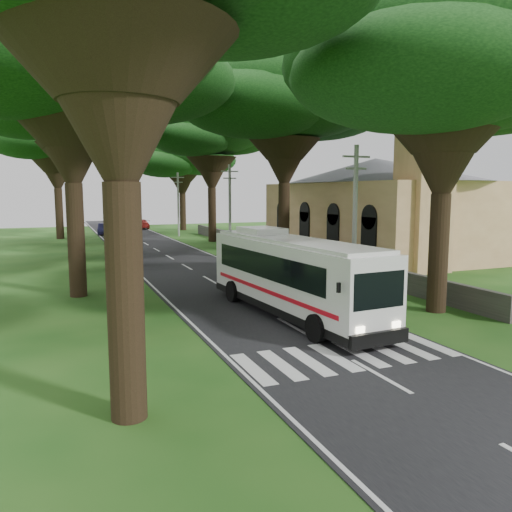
{
  "coord_description": "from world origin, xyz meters",
  "views": [
    {
      "loc": [
        -8.99,
        -16.18,
        5.61
      ],
      "look_at": [
        0.89,
        8.34,
        2.2
      ],
      "focal_mm": 35.0,
      "sensor_mm": 36.0,
      "label": 1
    }
  ],
  "objects_px": {
    "coach_bus": "(291,274)",
    "distant_car_b": "(105,229)",
    "pedestrian": "(82,277)",
    "distant_car_a": "(124,243)",
    "church": "(376,200)",
    "distant_car_c": "(140,224)",
    "pole_mid": "(230,208)",
    "pole_far": "(178,203)",
    "pole_near": "(355,219)"
  },
  "relations": [
    {
      "from": "distant_car_b",
      "to": "pole_far",
      "type": "bearing_deg",
      "value": -27.86
    },
    {
      "from": "distant_car_b",
      "to": "distant_car_c",
      "type": "relative_size",
      "value": 0.88
    },
    {
      "from": "distant_car_a",
      "to": "distant_car_c",
      "type": "height_order",
      "value": "distant_car_c"
    },
    {
      "from": "pole_near",
      "to": "church",
      "type": "bearing_deg",
      "value": 51.5
    },
    {
      "from": "church",
      "to": "coach_bus",
      "type": "distance_m",
      "value": 24.75
    },
    {
      "from": "pedestrian",
      "to": "church",
      "type": "bearing_deg",
      "value": -77.04
    },
    {
      "from": "church",
      "to": "distant_car_a",
      "type": "distance_m",
      "value": 24.24
    },
    {
      "from": "pole_far",
      "to": "distant_car_b",
      "type": "bearing_deg",
      "value": 143.81
    },
    {
      "from": "coach_bus",
      "to": "distant_car_b",
      "type": "xyz_separation_m",
      "value": [
        -3.8,
        48.34,
        -1.15
      ]
    },
    {
      "from": "coach_bus",
      "to": "distant_car_c",
      "type": "xyz_separation_m",
      "value": [
        2.2,
        56.75,
        -1.15
      ]
    },
    {
      "from": "pole_mid",
      "to": "distant_car_b",
      "type": "distance_m",
      "value": 27.77
    },
    {
      "from": "church",
      "to": "coach_bus",
      "type": "relative_size",
      "value": 1.98
    },
    {
      "from": "distant_car_c",
      "to": "pedestrian",
      "type": "relative_size",
      "value": 2.79
    },
    {
      "from": "pole_far",
      "to": "coach_bus",
      "type": "relative_size",
      "value": 0.66
    },
    {
      "from": "church",
      "to": "pole_mid",
      "type": "bearing_deg",
      "value": 160.19
    },
    {
      "from": "pole_far",
      "to": "coach_bus",
      "type": "bearing_deg",
      "value": -96.37
    },
    {
      "from": "coach_bus",
      "to": "pole_mid",
      "type": "bearing_deg",
      "value": 73.67
    },
    {
      "from": "pole_far",
      "to": "distant_car_a",
      "type": "relative_size",
      "value": 2.24
    },
    {
      "from": "coach_bus",
      "to": "distant_car_b",
      "type": "bearing_deg",
      "value": 90.17
    },
    {
      "from": "coach_bus",
      "to": "distant_car_a",
      "type": "distance_m",
      "value": 29.73
    },
    {
      "from": "church",
      "to": "distant_car_a",
      "type": "xyz_separation_m",
      "value": [
        -20.73,
        11.81,
        -4.27
      ]
    },
    {
      "from": "distant_car_a",
      "to": "pole_near",
      "type": "bearing_deg",
      "value": 114.4
    },
    {
      "from": "pole_mid",
      "to": "pedestrian",
      "type": "height_order",
      "value": "pole_mid"
    },
    {
      "from": "pole_near",
      "to": "distant_car_c",
      "type": "height_order",
      "value": "pole_near"
    },
    {
      "from": "pole_near",
      "to": "distant_car_a",
      "type": "bearing_deg",
      "value": 107.01
    },
    {
      "from": "coach_bus",
      "to": "church",
      "type": "bearing_deg",
      "value": 41.66
    },
    {
      "from": "pole_mid",
      "to": "distant_car_a",
      "type": "relative_size",
      "value": 2.24
    },
    {
      "from": "church",
      "to": "pole_near",
      "type": "relative_size",
      "value": 3.0
    },
    {
      "from": "church",
      "to": "distant_car_c",
      "type": "xyz_separation_m",
      "value": [
        -14.86,
        39.09,
        -4.16
      ]
    },
    {
      "from": "coach_bus",
      "to": "distant_car_a",
      "type": "relative_size",
      "value": 3.41
    },
    {
      "from": "pole_far",
      "to": "distant_car_b",
      "type": "relative_size",
      "value": 1.83
    },
    {
      "from": "distant_car_a",
      "to": "pedestrian",
      "type": "relative_size",
      "value": 2.0
    },
    {
      "from": "distant_car_b",
      "to": "distant_car_c",
      "type": "xyz_separation_m",
      "value": [
        6.0,
        8.42,
        0.0
      ]
    },
    {
      "from": "coach_bus",
      "to": "pedestrian",
      "type": "distance_m",
      "value": 12.48
    },
    {
      "from": "coach_bus",
      "to": "distant_car_b",
      "type": "relative_size",
      "value": 2.78
    },
    {
      "from": "pedestrian",
      "to": "distant_car_a",
      "type": "bearing_deg",
      "value": -19.05
    },
    {
      "from": "pole_near",
      "to": "distant_car_a",
      "type": "xyz_separation_m",
      "value": [
        -8.37,
        27.36,
        -3.54
      ]
    },
    {
      "from": "coach_bus",
      "to": "pole_far",
      "type": "bearing_deg",
      "value": 79.3
    },
    {
      "from": "pole_near",
      "to": "pole_far",
      "type": "height_order",
      "value": "same"
    },
    {
      "from": "pole_mid",
      "to": "distant_car_b",
      "type": "xyz_separation_m",
      "value": [
        -8.5,
        26.22,
        -3.43
      ]
    },
    {
      "from": "pole_far",
      "to": "coach_bus",
      "type": "height_order",
      "value": "pole_far"
    },
    {
      "from": "church",
      "to": "coach_bus",
      "type": "height_order",
      "value": "church"
    },
    {
      "from": "church",
      "to": "pedestrian",
      "type": "bearing_deg",
      "value": -161.41
    },
    {
      "from": "pole_mid",
      "to": "pole_far",
      "type": "distance_m",
      "value": 20.0
    },
    {
      "from": "pole_mid",
      "to": "coach_bus",
      "type": "xyz_separation_m",
      "value": [
        -4.7,
        -22.12,
        -2.28
      ]
    },
    {
      "from": "church",
      "to": "pole_far",
      "type": "relative_size",
      "value": 3.0
    },
    {
      "from": "pole_mid",
      "to": "distant_car_a",
      "type": "bearing_deg",
      "value": 138.67
    },
    {
      "from": "coach_bus",
      "to": "distant_car_a",
      "type": "xyz_separation_m",
      "value": [
        -3.66,
        29.48,
        -1.27
      ]
    },
    {
      "from": "church",
      "to": "pole_mid",
      "type": "height_order",
      "value": "church"
    },
    {
      "from": "pole_mid",
      "to": "pedestrian",
      "type": "bearing_deg",
      "value": -135.37
    }
  ]
}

